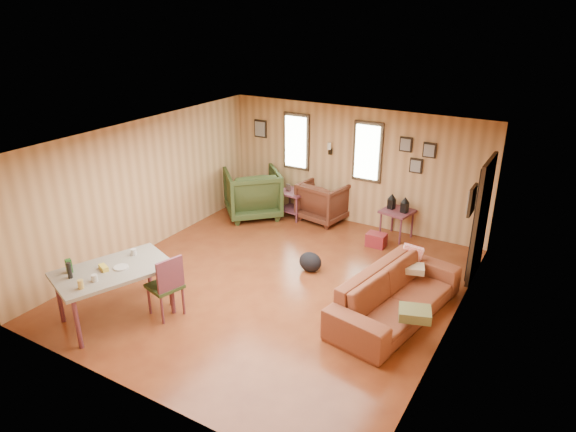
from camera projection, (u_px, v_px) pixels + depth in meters
The scene contains 11 objects.
room at pixel (293, 212), 8.07m from camera, with size 5.54×6.04×2.44m.
sofa at pixel (397, 288), 7.35m from camera, with size 2.39×0.70×0.93m, color brown.
recliner_brown at pixel (324, 199), 10.69m from camera, with size 0.89×0.84×0.92m, color #4D2517.
recliner_green at pixel (253, 191), 10.87m from camera, with size 1.09×1.02×1.12m, color #2F3E1C.
end_table at pixel (293, 199), 10.85m from camera, with size 0.61×0.57×0.72m.
side_table at pixel (398, 209), 9.81m from camera, with size 0.65×0.65×0.88m.
cooler at pixel (376, 240), 9.64m from camera, with size 0.36×0.25×0.25m.
backpack at pixel (310, 262), 8.72m from camera, with size 0.42×0.33×0.35m.
sofa_pillows at pixel (413, 285), 7.35m from camera, with size 0.96×1.78×0.37m.
dining_table at pixel (112, 273), 7.22m from camera, with size 1.43×1.79×1.02m.
dining_chair at pixel (167, 283), 7.32m from camera, with size 0.54×0.54×0.97m.
Camera 1 is at (3.89, -6.22, 4.24)m, focal length 32.00 mm.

